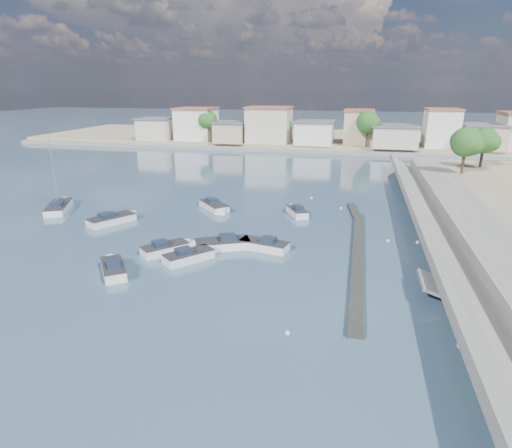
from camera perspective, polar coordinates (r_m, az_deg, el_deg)
The scene contains 17 objects.
ground at distance 68.07m, azimuth 7.78°, elevation 5.47°, with size 400.00×400.00×0.00m, color #334C67.
seawall_walkway at distance 43.25m, azimuth 28.94°, elevation -2.80°, with size 5.00×90.00×1.80m, color slate.
breakwater at distance 41.47m, azimuth 13.34°, elevation -2.86°, with size 2.00×31.02×0.35m.
far_shore_land at distance 119.17m, azimuth 10.47°, elevation 11.04°, with size 160.00×40.00×1.40m, color gray.
far_shore_quay at distance 98.42m, azimuth 9.71°, elevation 9.48°, with size 160.00×2.50×0.80m, color slate.
far_town at distance 103.65m, azimuth 16.13°, elevation 11.99°, with size 113.01×12.80×8.35m.
shore_trees at distance 94.69m, azimuth 14.92°, elevation 12.36°, with size 74.56×38.32×7.92m.
motorboat_a at distance 36.92m, azimuth -18.52°, elevation -5.64°, with size 3.82×4.31×1.48m.
motorboat_b at distance 39.96m, azimuth -11.70°, elevation -3.23°, with size 4.06×4.33×1.48m.
motorboat_c at distance 39.95m, azimuth 0.75°, elevation -2.84°, with size 5.18×2.71×1.48m.
motorboat_d at distance 40.27m, azimuth -4.90°, elevation -2.74°, with size 5.62×4.08×1.48m.
motorboat_e at distance 50.15m, azimuth -18.45°, elevation 0.59°, with size 4.34×5.46×1.48m.
motorboat_f at distance 50.73m, azimuth 5.42°, elevation 1.65°, with size 3.13×4.16×1.48m.
motorboat_g at distance 52.76m, azimuth -5.52°, elevation 2.30°, with size 4.80×4.96×1.48m.
motorboat_h at distance 37.90m, azimuth -8.66°, elevation -4.25°, with size 4.11×4.46×1.48m.
sailboat at distance 57.83m, azimuth -24.73°, elevation 2.13°, with size 4.58×6.75×9.00m.
mooring_buoys at distance 42.23m, azimuth 13.87°, elevation -2.69°, with size 12.71×33.93×0.35m.
Camera 1 is at (6.36, -26.18, 14.62)m, focal length 30.00 mm.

